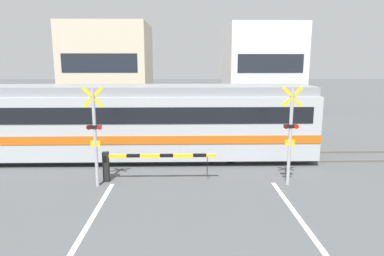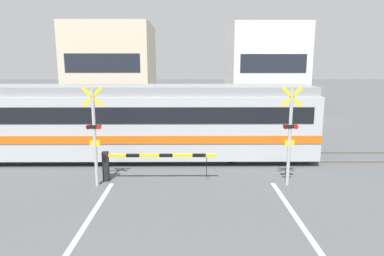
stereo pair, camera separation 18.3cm
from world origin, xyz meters
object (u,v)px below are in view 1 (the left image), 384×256
at_px(commuter_train, 95,120).
at_px(crossing_barrier_near, 136,161).
at_px(pedestrian, 173,116).
at_px(crossing_signal_left, 95,132).
at_px(crossing_signal_right, 290,131).
at_px(crossing_barrier_far, 228,127).

height_order(commuter_train, crossing_barrier_near, commuter_train).
xyz_separation_m(crossing_barrier_near, pedestrian, (0.99, 8.64, 0.19)).
bearing_deg(crossing_barrier_near, commuter_train, 126.23).
bearing_deg(pedestrian, crossing_barrier_near, -96.52).
bearing_deg(crossing_signal_left, pedestrian, 76.24).
height_order(commuter_train, crossing_signal_left, crossing_signal_left).
height_order(crossing_signal_right, pedestrian, crossing_signal_right).
bearing_deg(crossing_barrier_far, commuter_train, -151.63).
relative_size(commuter_train, crossing_barrier_far, 4.67).
bearing_deg(crossing_barrier_near, crossing_signal_right, -4.95).
xyz_separation_m(crossing_signal_right, pedestrian, (-4.18, 9.08, -0.92)).
distance_m(crossing_signal_left, pedestrian, 9.40).
bearing_deg(crossing_barrier_far, crossing_barrier_near, -122.84).
bearing_deg(crossing_signal_left, crossing_barrier_far, 51.68).
xyz_separation_m(commuter_train, pedestrian, (3.07, 5.79, -0.76)).
height_order(crossing_barrier_far, pedestrian, pedestrian).
bearing_deg(crossing_barrier_near, crossing_barrier_far, 57.16).
bearing_deg(commuter_train, crossing_signal_left, -75.59).
relative_size(commuter_train, crossing_signal_right, 5.49).
relative_size(crossing_signal_left, pedestrian, 2.07).
distance_m(crossing_barrier_near, crossing_signal_right, 5.31).
xyz_separation_m(crossing_barrier_near, crossing_barrier_far, (3.93, 6.09, 0.00)).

